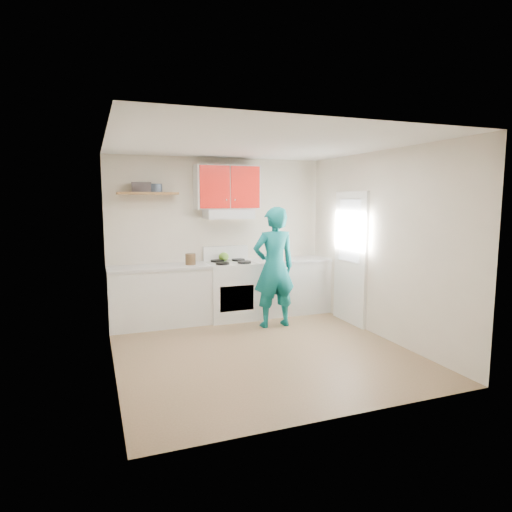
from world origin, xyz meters
name	(u,v)px	position (x,y,z in m)	size (l,w,h in m)	color
floor	(260,350)	(0.00, 0.00, 0.00)	(3.80, 3.80, 0.00)	brown
ceiling	(260,144)	(0.00, 0.00, 2.60)	(3.60, 3.80, 0.04)	white
back_wall	(219,238)	(0.00, 1.90, 1.30)	(3.60, 0.04, 2.60)	beige
front_wall	(341,274)	(0.00, -1.90, 1.30)	(3.60, 0.04, 2.60)	beige
left_wall	(110,257)	(-1.80, 0.00, 1.30)	(0.04, 3.80, 2.60)	beige
right_wall	(380,245)	(1.80, 0.00, 1.30)	(0.04, 3.80, 2.60)	beige
door	(350,258)	(1.78, 0.70, 1.02)	(0.05, 0.85, 2.05)	white
door_glass	(350,231)	(1.75, 0.70, 1.45)	(0.01, 0.55, 0.95)	white
counter_left	(160,296)	(-1.04, 1.60, 0.45)	(1.52, 0.60, 0.90)	silver
counter_right	(288,286)	(1.14, 1.60, 0.45)	(1.32, 0.60, 0.90)	silver
stove	(231,291)	(0.10, 1.57, 0.46)	(0.76, 0.65, 0.92)	white
range_hood	(228,214)	(0.10, 1.68, 1.70)	(0.76, 0.44, 0.15)	silver
upper_cabinets	(227,187)	(0.10, 1.73, 2.12)	(1.02, 0.33, 0.70)	red
shelf	(148,193)	(-1.15, 1.75, 2.02)	(0.90, 0.30, 0.04)	brown
books	(142,187)	(-1.23, 1.77, 2.11)	(0.28, 0.20, 0.15)	#3F373A
tin	(155,188)	(-1.04, 1.72, 2.10)	(0.21, 0.21, 0.13)	#333D4C
kettle	(224,257)	(0.05, 1.78, 0.99)	(0.17, 0.17, 0.14)	#5A8C27
crock	(191,260)	(-0.55, 1.57, 1.00)	(0.16, 0.16, 0.19)	#4C3821
cutting_board	(285,260)	(1.08, 1.62, 0.91)	(0.31, 0.23, 0.02)	olive
silicone_mat	(304,260)	(1.38, 1.52, 0.90)	(0.33, 0.27, 0.01)	#B41312
person	(274,267)	(0.58, 0.92, 0.91)	(0.66, 0.44, 1.82)	#0B6064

